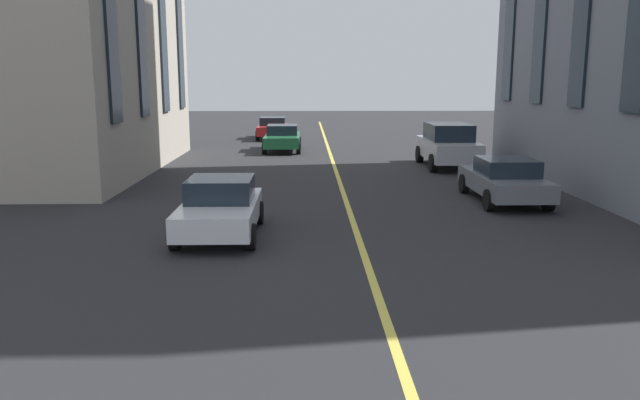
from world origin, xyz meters
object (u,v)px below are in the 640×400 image
object	(u,v)px
car_silver_trailing	(448,145)
car_red_near	(273,128)
car_grey_oncoming	(504,179)
car_green_parked_b	(282,138)
car_white_far	(220,207)

from	to	relation	value
car_silver_trailing	car_red_near	bearing A→B (deg)	31.59
car_grey_oncoming	car_silver_trailing	bearing A→B (deg)	0.00
car_grey_oncoming	car_red_near	bearing A→B (deg)	21.22
car_red_near	car_green_parked_b	size ratio (longest dim) A/B	1.00
car_silver_trailing	car_grey_oncoming	distance (m)	7.84
car_red_near	car_grey_oncoming	xyz separation A→B (m)	(-21.27, -8.26, 0.00)
car_grey_oncoming	car_green_parked_b	bearing A→B (deg)	27.40
car_green_parked_b	car_grey_oncoming	size ratio (longest dim) A/B	1.00
car_white_far	car_silver_trailing	world-z (taller)	car_silver_trailing
car_white_far	car_green_parked_b	bearing A→B (deg)	-2.62
car_green_parked_b	car_white_far	bearing A→B (deg)	177.38
car_white_far	car_grey_oncoming	bearing A→B (deg)	-63.44
car_white_far	car_silver_trailing	bearing A→B (deg)	-34.55
car_silver_trailing	car_green_parked_b	xyz separation A→B (m)	(6.42, 7.39, -0.27)
car_white_far	car_grey_oncoming	distance (m)	9.20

